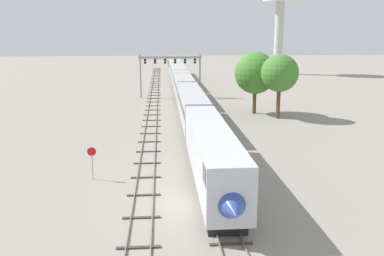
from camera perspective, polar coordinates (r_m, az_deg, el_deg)
name	(u,v)px	position (r m, az deg, el deg)	size (l,w,h in m)	color
ground_plane	(191,205)	(30.73, -0.20, -10.59)	(400.00, 400.00, 0.00)	gray
track_main	(180,91)	(89.02, -1.66, 5.16)	(2.60, 200.00, 0.16)	slate
track_near	(153,108)	(69.19, -5.46, 2.81)	(2.60, 160.00, 0.16)	slate
passenger_train	(183,87)	(76.43, -1.25, 5.77)	(3.04, 107.85, 4.80)	silver
signal_gantry	(170,66)	(80.09, -3.04, 8.61)	(12.10, 0.49, 8.29)	#999BA0
water_tower	(280,1)	(129.41, 12.16, 16.80)	(10.30, 10.30, 26.80)	beige
stop_sign	(92,159)	(36.11, -13.69, -4.16)	(0.76, 0.08, 2.88)	gray
trackside_tree_left	(280,73)	(61.02, 12.06, 7.42)	(5.44, 5.44, 9.38)	brown
trackside_tree_mid	(255,73)	(64.30, 8.78, 7.53)	(6.42, 6.42, 9.52)	brown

